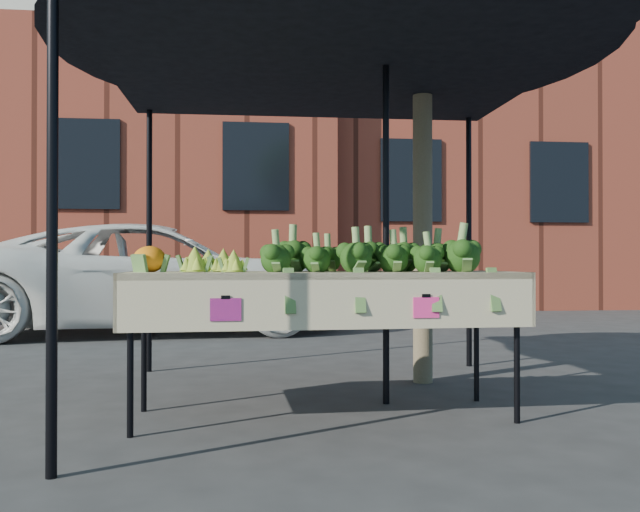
{
  "coord_description": "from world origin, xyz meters",
  "views": [
    {
      "loc": [
        -0.62,
        -4.13,
        0.96
      ],
      "look_at": [
        -0.16,
        0.17,
        1.0
      ],
      "focal_mm": 37.38,
      "sensor_mm": 36.0,
      "label": 1
    }
  ],
  "objects_px": {
    "street_tree": "(422,103)",
    "vehicle": "(159,140)",
    "table": "(323,344)",
    "canopy": "(333,202)"
  },
  "relations": [
    {
      "from": "street_tree",
      "to": "vehicle",
      "type": "bearing_deg",
      "value": 122.05
    },
    {
      "from": "table",
      "to": "vehicle",
      "type": "bearing_deg",
      "value": 107.82
    },
    {
      "from": "canopy",
      "to": "street_tree",
      "type": "height_order",
      "value": "street_tree"
    },
    {
      "from": "table",
      "to": "street_tree",
      "type": "relative_size",
      "value": 0.54
    },
    {
      "from": "vehicle",
      "to": "street_tree",
      "type": "distance_m",
      "value": 4.98
    },
    {
      "from": "vehicle",
      "to": "table",
      "type": "bearing_deg",
      "value": -168.02
    },
    {
      "from": "canopy",
      "to": "vehicle",
      "type": "height_order",
      "value": "vehicle"
    },
    {
      "from": "canopy",
      "to": "vehicle",
      "type": "distance_m",
      "value": 5.37
    },
    {
      "from": "street_tree",
      "to": "canopy",
      "type": "bearing_deg",
      "value": -139.77
    },
    {
      "from": "table",
      "to": "street_tree",
      "type": "xyz_separation_m",
      "value": [
        0.92,
        1.1,
        1.79
      ]
    }
  ]
}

